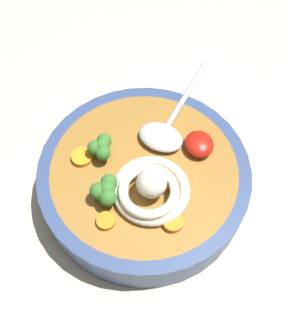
% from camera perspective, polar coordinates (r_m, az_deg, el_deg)
% --- Properties ---
extents(table_slab, '(1.32, 1.32, 0.03)m').
position_cam_1_polar(table_slab, '(0.55, 2.04, -2.73)').
color(table_slab, '#BCB29E').
rests_on(table_slab, ground).
extents(soup_bowl, '(0.27, 0.27, 0.06)m').
position_cam_1_polar(soup_bowl, '(0.50, 0.00, -1.67)').
color(soup_bowl, '#334775').
rests_on(soup_bowl, table_slab).
extents(noodle_pile, '(0.10, 0.10, 0.04)m').
position_cam_1_polar(noodle_pile, '(0.45, 1.01, -3.13)').
color(noodle_pile, silver).
rests_on(noodle_pile, soup_bowl).
extents(soup_spoon, '(0.16, 0.13, 0.02)m').
position_cam_1_polar(soup_spoon, '(0.50, 3.24, 5.83)').
color(soup_spoon, '#B7B7BC').
rests_on(soup_spoon, soup_bowl).
extents(chili_sauce_dollop, '(0.04, 0.04, 0.02)m').
position_cam_1_polar(chili_sauce_dollop, '(0.49, 8.33, 3.61)').
color(chili_sauce_dollop, '#B2190F').
rests_on(chili_sauce_dollop, soup_bowl).
extents(broccoli_floret_beside_noodles, '(0.04, 0.03, 0.03)m').
position_cam_1_polar(broccoli_floret_beside_noodles, '(0.48, -6.50, 3.15)').
color(broccoli_floret_beside_noodles, '#7A9E60').
rests_on(broccoli_floret_beside_noodles, soup_bowl).
extents(broccoli_floret_rear, '(0.04, 0.03, 0.03)m').
position_cam_1_polar(broccoli_floret_rear, '(0.44, -5.82, -3.34)').
color(broccoli_floret_rear, '#7A9E60').
rests_on(broccoli_floret_rear, soup_bowl).
extents(carrot_slice_near_spoon, '(0.02, 0.02, 0.01)m').
position_cam_1_polar(carrot_slice_near_spoon, '(0.44, 4.19, -8.18)').
color(carrot_slice_near_spoon, orange).
rests_on(carrot_slice_near_spoon, soup_bowl).
extents(carrot_slice_beside_chili, '(0.03, 0.03, 0.01)m').
position_cam_1_polar(carrot_slice_beside_chili, '(0.49, -9.32, 1.65)').
color(carrot_slice_beside_chili, orange).
rests_on(carrot_slice_beside_chili, soup_bowl).
extents(carrot_slice_left, '(0.02, 0.02, 0.01)m').
position_cam_1_polar(carrot_slice_left, '(0.44, -5.77, -7.94)').
color(carrot_slice_left, orange).
rests_on(carrot_slice_left, soup_bowl).
extents(carrot_slice_extra_a, '(0.03, 0.03, 0.01)m').
position_cam_1_polar(carrot_slice_extra_a, '(0.47, 3.74, -1.69)').
color(carrot_slice_extra_a, orange).
rests_on(carrot_slice_extra_a, soup_bowl).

